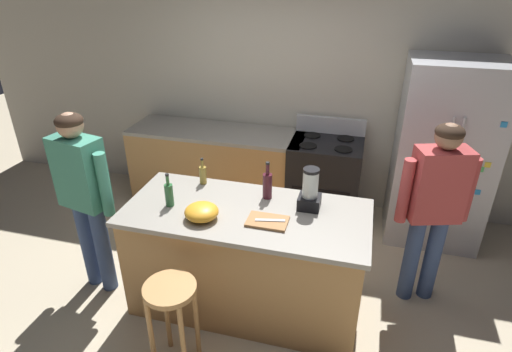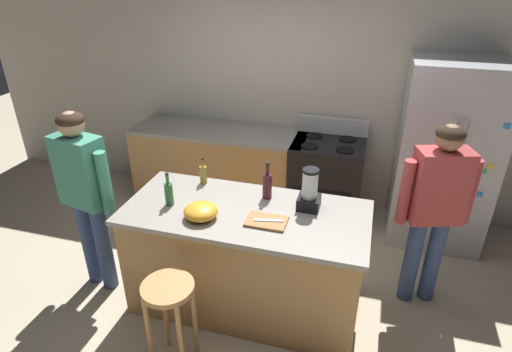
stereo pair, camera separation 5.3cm
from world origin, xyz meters
name	(u,v)px [view 2 (the right image)]	position (x,y,z in m)	size (l,w,h in m)	color
ground_plane	(246,301)	(0.00, 0.00, 0.00)	(14.00, 14.00, 0.00)	beige
back_wall	(297,90)	(0.00, 1.95, 1.35)	(8.00, 0.10, 2.70)	beige
kitchen_island	(246,258)	(0.00, 0.00, 0.47)	(1.89, 0.86, 0.93)	#B7844C
back_counter_run	(220,167)	(-0.80, 1.55, 0.46)	(2.00, 0.64, 0.93)	#B7844C
refrigerator	(445,156)	(1.59, 1.50, 0.93)	(0.90, 0.73, 1.86)	#B7BABF
stove_range	(326,181)	(0.45, 1.52, 0.48)	(0.76, 0.65, 1.11)	black
person_by_island_left	(84,188)	(-1.34, -0.12, 0.99)	(0.60, 0.30, 1.64)	#384C7A
person_by_sink_right	(435,202)	(1.40, 0.47, 0.97)	(0.59, 0.33, 1.60)	#384C7A
bar_stool	(170,304)	(-0.32, -0.72, 0.55)	(0.36, 0.36, 0.72)	#B7844C
blender_appliance	(310,192)	(0.46, 0.17, 1.07)	(0.17, 0.17, 0.33)	black
bottle_vinegar	(203,174)	(-0.48, 0.33, 1.01)	(0.06, 0.06, 0.24)	olive
bottle_wine	(267,185)	(0.11, 0.24, 1.04)	(0.08, 0.08, 0.32)	#471923
bottle_olive_oil	(169,193)	(-0.60, -0.08, 1.03)	(0.07, 0.07, 0.28)	#2D6638
mixing_bowl	(201,211)	(-0.29, -0.19, 0.99)	(0.25, 0.25, 0.11)	orange
cutting_board	(266,221)	(0.20, -0.12, 0.94)	(0.30, 0.20, 0.02)	#9E6B3D
chef_knife	(269,220)	(0.22, -0.12, 0.95)	(0.22, 0.03, 0.01)	#B7BABF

